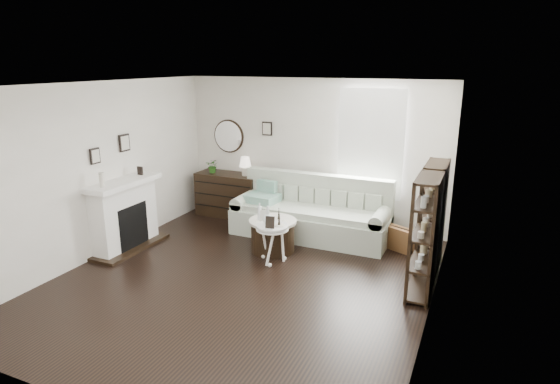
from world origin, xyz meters
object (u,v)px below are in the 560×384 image
at_px(dresser, 229,195).
at_px(pedestal_table, 272,228).
at_px(sofa, 311,216).
at_px(drum_table, 273,235).

relative_size(dresser, pedestal_table, 2.14).
relative_size(sofa, drum_table, 3.57).
height_order(sofa, dresser, sofa).
bearing_deg(sofa, dresser, 168.41).
relative_size(sofa, dresser, 2.13).
bearing_deg(drum_table, sofa, 70.80).
bearing_deg(dresser, sofa, -11.59).
height_order(drum_table, pedestal_table, pedestal_table).
xyz_separation_m(sofa, pedestal_table, (-0.14, -1.33, 0.20)).
height_order(dresser, drum_table, dresser).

